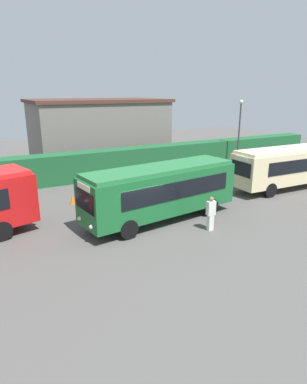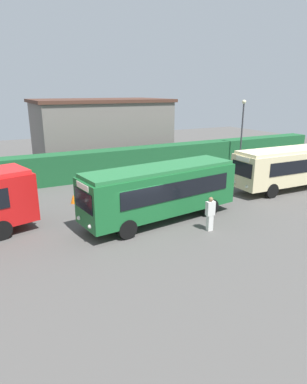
# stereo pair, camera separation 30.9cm
# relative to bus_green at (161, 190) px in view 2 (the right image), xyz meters

# --- Properties ---
(ground_plane) EXTENTS (77.06, 77.06, 0.00)m
(ground_plane) POSITION_rel_bus_green_xyz_m (-1.83, -0.65, -1.78)
(ground_plane) COLOR #514F4C
(bus_green) EXTENTS (9.31, 3.50, 3.07)m
(bus_green) POSITION_rel_bus_green_xyz_m (0.00, 0.00, 0.00)
(bus_green) COLOR #19602D
(bus_green) RESTS_ON ground_plane
(bus_cream) EXTENTS (9.54, 2.63, 3.02)m
(bus_cream) POSITION_rel_bus_green_xyz_m (11.52, 1.05, -0.03)
(bus_cream) COLOR beige
(bus_cream) RESTS_ON ground_plane
(person_center) EXTENTS (0.46, 0.27, 1.82)m
(person_center) POSITION_rel_bus_green_xyz_m (1.55, -2.49, -0.82)
(person_center) COLOR silver
(person_center) RESTS_ON ground_plane
(person_right) EXTENTS (0.45, 0.51, 1.91)m
(person_right) POSITION_rel_bus_green_xyz_m (9.28, 3.96, -0.76)
(person_right) COLOR #334C8C
(person_right) RESTS_ON ground_plane
(person_far) EXTENTS (0.36, 0.46, 1.81)m
(person_far) POSITION_rel_bus_green_xyz_m (14.41, 3.96, -0.81)
(person_far) COLOR silver
(person_far) RESTS_ON ground_plane
(hedge_row) EXTENTS (50.53, 1.72, 2.29)m
(hedge_row) POSITION_rel_bus_green_xyz_m (-1.83, 10.51, -0.63)
(hedge_row) COLOR #1B562D
(hedge_row) RESTS_ON ground_plane
(depot_building) EXTENTS (12.91, 8.06, 6.18)m
(depot_building) POSITION_rel_bus_green_xyz_m (2.51, 16.97, 1.33)
(depot_building) COLOR slate
(depot_building) RESTS_ON ground_plane
(traffic_cone) EXTENTS (0.36, 0.36, 0.60)m
(traffic_cone) POSITION_rel_bus_green_xyz_m (-3.58, 5.13, -1.48)
(traffic_cone) COLOR orange
(traffic_cone) RESTS_ON ground_plane
(lamppost) EXTENTS (0.36, 0.36, 6.17)m
(lamppost) POSITION_rel_bus_green_xyz_m (13.20, 8.47, 2.02)
(lamppost) COLOR #38383D
(lamppost) RESTS_ON ground_plane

